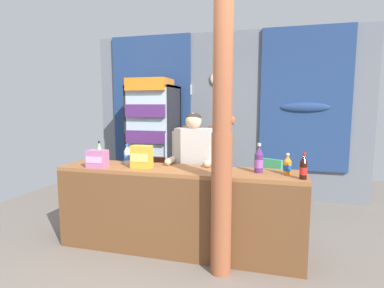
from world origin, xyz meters
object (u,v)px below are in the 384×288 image
timber_post (222,139)px  drink_fridge (153,134)px  plastic_lawn_chair (271,183)px  soda_bottle_cola (303,168)px  snack_box_choco_powder (142,157)px  bottle_shelf_rack (198,160)px  soda_bottle_water (127,155)px  soda_bottle_grape_soda (259,160)px  stall_counter (175,204)px  shopkeeper (193,160)px  soda_bottle_orange_soda (287,165)px  snack_box_wafer (97,159)px  soda_bottle_lime_soda (99,153)px

timber_post → drink_fridge: timber_post is taller
plastic_lawn_chair → soda_bottle_cola: 1.61m
snack_box_choco_powder → bottle_shelf_rack: bearing=86.4°
soda_bottle_cola → soda_bottle_water: soda_bottle_cola is taller
soda_bottle_grape_soda → soda_bottle_water: soda_bottle_grape_soda is taller
stall_counter → plastic_lawn_chair: stall_counter is taller
shopkeeper → snack_box_choco_powder: (-0.45, -0.48, 0.09)m
shopkeeper → soda_bottle_cola: size_ratio=5.98×
soda_bottle_cola → stall_counter: bearing=177.9°
stall_counter → soda_bottle_water: (-0.67, 0.24, 0.46)m
stall_counter → timber_post: timber_post is taller
soda_bottle_cola → soda_bottle_water: size_ratio=1.09×
soda_bottle_orange_soda → soda_bottle_water: size_ratio=0.92×
soda_bottle_grape_soda → bottle_shelf_rack: bearing=119.8°
snack_box_wafer → stall_counter: bearing=3.9°
plastic_lawn_chair → snack_box_wafer: (-1.85, -1.51, 0.52)m
bottle_shelf_rack → shopkeeper: (0.32, -1.55, 0.29)m
shopkeeper → soda_bottle_grape_soda: size_ratio=5.01×
soda_bottle_water → snack_box_wafer: bearing=-124.6°
bottle_shelf_rack → shopkeeper: 1.61m
timber_post → bottle_shelf_rack: (-0.80, 2.32, -0.64)m
bottle_shelf_rack → soda_bottle_orange_soda: bottle_shelf_rack is taller
stall_counter → soda_bottle_orange_soda: size_ratio=12.54×
soda_bottle_water → timber_post: bearing=-21.8°
bottle_shelf_rack → soda_bottle_cola: bottle_shelf_rack is taller
shopkeeper → soda_bottle_grape_soda: bearing=-26.3°
bottle_shelf_rack → stall_counter: bearing=-82.8°
drink_fridge → snack_box_wafer: drink_fridge is taller
timber_post → soda_bottle_grape_soda: timber_post is taller
snack_box_wafer → plastic_lawn_chair: bearing=39.1°
soda_bottle_cola → soda_bottle_grape_soda: bearing=156.4°
plastic_lawn_chair → soda_bottle_grape_soda: 1.43m
drink_fridge → soda_bottle_grape_soda: bearing=-42.7°
soda_bottle_cola → snack_box_wafer: soda_bottle_cola is taller
soda_bottle_grape_soda → soda_bottle_lime_soda: bearing=175.7°
soda_bottle_water → snack_box_wafer: size_ratio=1.08×
timber_post → soda_bottle_grape_soda: size_ratio=8.97×
bottle_shelf_rack → plastic_lawn_chair: size_ratio=1.45×
timber_post → soda_bottle_lime_soda: bearing=161.9°
stall_counter → soda_bottle_water: size_ratio=11.48×
timber_post → soda_bottle_orange_soda: (0.59, 0.37, -0.29)m
soda_bottle_lime_soda → soda_bottle_water: bearing=-5.7°
stall_counter → drink_fridge: (-1.00, 1.84, 0.55)m
plastic_lawn_chair → bottle_shelf_rack: bearing=153.1°
timber_post → plastic_lawn_chair: size_ratio=3.13×
shopkeeper → soda_bottle_orange_soda: 1.14m
soda_bottle_water → shopkeeper: bearing=21.2°
shopkeeper → snack_box_choco_powder: shopkeeper is taller
shopkeeper → soda_bottle_orange_soda: shopkeeper is taller
soda_bottle_cola → soda_bottle_lime_soda: 2.34m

